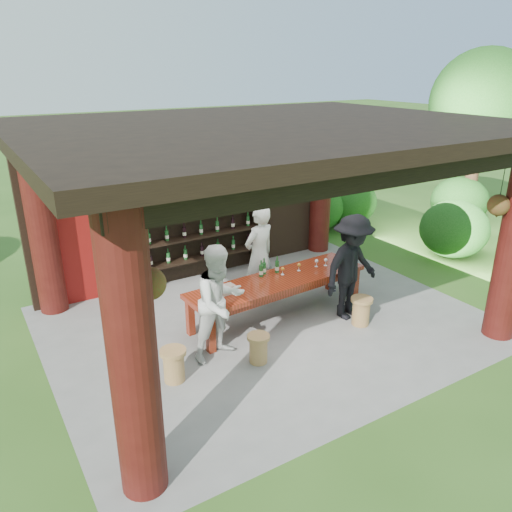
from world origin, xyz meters
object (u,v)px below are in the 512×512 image
stool_near_right (361,310)px  guest_man (352,267)px  wine_shelf (201,225)px  stool_near_left (258,348)px  guest_woman (220,302)px  napkin_basket (227,289)px  stool_far_left (174,364)px  tasting_table (278,285)px  host (259,255)px

stool_near_right → guest_man: bearing=85.3°
wine_shelf → stool_near_left: bearing=-101.7°
guest_woman → guest_man: guest_man is taller
stool_near_right → guest_woman: guest_woman is taller
stool_near_right → napkin_basket: napkin_basket is taller
stool_far_left → tasting_table: bearing=19.8°
tasting_table → stool_far_left: 2.57m
wine_shelf → stool_near_left: size_ratio=5.78×
stool_near_left → stool_far_left: (-1.30, 0.23, 0.02)m
guest_woman → host: bearing=30.1°
tasting_table → napkin_basket: napkin_basket is taller
stool_near_right → host: size_ratio=0.27×
stool_far_left → guest_man: bearing=3.2°
napkin_basket → guest_woman: bearing=-126.7°
stool_near_left → stool_far_left: 1.32m
stool_near_left → guest_woman: (-0.40, 0.48, 0.68)m
stool_near_left → stool_far_left: bearing=170.0°
stool_far_left → napkin_basket: (1.33, 0.82, 0.55)m
host → tasting_table: bearing=73.2°
guest_woman → guest_man: (2.61, -0.06, 0.04)m
napkin_basket → stool_far_left: bearing=-148.4°
wine_shelf → stool_near_right: (1.47, -3.36, -0.92)m
stool_near_left → guest_woman: bearing=129.5°
wine_shelf → guest_man: 3.37m
stool_near_left → napkin_basket: (0.03, 1.05, 0.57)m
wine_shelf → stool_near_right: bearing=-66.3°
stool_far_left → napkin_basket: size_ratio=1.96×
tasting_table → wine_shelf: bearing=99.2°
tasting_table → stool_near_right: (1.09, -1.01, -0.36)m
wine_shelf → tasting_table: size_ratio=0.77×
stool_near_left → guest_man: bearing=10.9°
napkin_basket → tasting_table: bearing=2.2°
wine_shelf → guest_man: (1.50, -3.01, -0.22)m
tasting_table → stool_near_right: bearing=-42.8°
stool_near_left → stool_near_right: stool_near_right is taller
guest_woman → napkin_basket: size_ratio=7.12×
tasting_table → guest_man: bearing=-30.6°
host → wine_shelf: bearing=-88.6°
host → guest_woman: size_ratio=1.04×
tasting_table → guest_man: 1.35m
stool_near_right → guest_man: guest_man is taller
guest_woman → napkin_basket: bearing=42.5°
stool_far_left → wine_shelf: bearing=57.9°
stool_far_left → host: (2.44, 1.58, 0.69)m
wine_shelf → stool_near_left: (-0.71, -3.44, -0.94)m
host → guest_woman: 2.03m
wine_shelf → guest_man: wine_shelf is taller
guest_man → stool_near_left: bearing=-178.6°
stool_far_left → napkin_basket: napkin_basket is taller
wine_shelf → guest_woman: bearing=-110.5°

